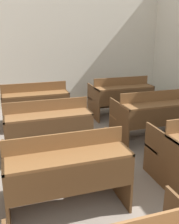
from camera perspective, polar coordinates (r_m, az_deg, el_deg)
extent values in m
cube|color=beige|center=(6.76, -13.42, 14.12)|extent=(7.16, 0.06, 3.14)
cube|color=#52351C|center=(3.02, -17.70, -14.98)|extent=(0.03, 0.81, 0.73)
cube|color=#52351C|center=(3.24, 5.98, -11.76)|extent=(0.03, 0.81, 0.73)
cube|color=brown|center=(2.70, -4.49, -9.71)|extent=(1.31, 0.36, 0.03)
cube|color=#52351C|center=(2.65, -3.51, -14.76)|extent=(1.25, 0.02, 0.33)
cube|color=brown|center=(2.80, -5.36, -6.28)|extent=(1.31, 0.02, 0.18)
cube|color=brown|center=(3.25, -6.34, -10.94)|extent=(1.31, 0.33, 0.03)
cube|color=#52351C|center=(3.38, -6.19, -14.70)|extent=(1.25, 0.04, 0.04)
cube|color=brown|center=(3.52, 15.34, -9.83)|extent=(0.03, 0.81, 0.73)
cube|color=brown|center=(4.26, -17.74, -5.02)|extent=(0.03, 0.81, 0.73)
cube|color=brown|center=(4.43, -0.99, -3.27)|extent=(0.03, 0.81, 0.73)
cube|color=brown|center=(3.97, -8.92, -0.69)|extent=(1.31, 0.36, 0.03)
cube|color=brown|center=(3.87, -8.39, -3.95)|extent=(1.25, 0.02, 0.33)
cube|color=brown|center=(4.10, -9.38, 1.41)|extent=(1.31, 0.02, 0.18)
cube|color=brown|center=(4.51, -9.71, -2.67)|extent=(1.31, 0.33, 0.03)
cube|color=brown|center=(4.60, -9.54, -5.62)|extent=(1.25, 0.04, 0.04)
cube|color=brown|center=(4.64, 6.37, -2.38)|extent=(0.03, 0.81, 0.73)
cube|color=brown|center=(4.64, 14.92, 1.64)|extent=(1.31, 0.36, 0.03)
cube|color=brown|center=(4.55, 15.87, -1.09)|extent=(1.25, 0.02, 0.33)
cube|color=brown|center=(4.75, 13.94, 3.40)|extent=(1.31, 0.02, 0.18)
cube|color=brown|center=(5.11, 11.85, -0.33)|extent=(1.31, 0.33, 0.03)
cube|color=brown|center=(5.19, 11.68, -2.98)|extent=(1.25, 0.04, 0.04)
cube|color=#52351D|center=(5.57, -18.28, 0.29)|extent=(0.03, 0.81, 0.73)
cube|color=#52351D|center=(5.69, -5.34, 1.50)|extent=(0.03, 0.81, 0.73)
cube|color=brown|center=(5.28, -11.69, 3.84)|extent=(1.31, 0.36, 0.03)
cube|color=#52351D|center=(5.17, -11.34, 1.49)|extent=(1.25, 0.02, 0.33)
cube|color=brown|center=(5.43, -11.97, 5.32)|extent=(1.31, 0.02, 0.18)
cube|color=brown|center=(5.82, -12.04, 1.89)|extent=(1.31, 0.33, 0.03)
cube|color=#52351D|center=(5.89, -11.88, -0.47)|extent=(1.25, 0.04, 0.04)
cube|color=brown|center=(5.89, 0.86, 2.14)|extent=(0.03, 0.81, 0.73)
cube|color=brown|center=(6.40, 11.80, 3.05)|extent=(0.03, 0.81, 0.73)
cube|color=brown|center=(5.83, 7.59, 5.36)|extent=(1.31, 0.36, 0.03)
cube|color=brown|center=(5.73, 8.24, 3.26)|extent=(1.25, 0.02, 0.33)
cube|color=brown|center=(5.96, 6.94, 6.68)|extent=(1.31, 0.02, 0.18)
cube|color=brown|center=(6.32, 5.67, 3.47)|extent=(1.31, 0.33, 0.03)
cube|color=brown|center=(6.39, 5.60, 1.27)|extent=(1.25, 0.04, 0.04)
cylinder|color=#1E6B33|center=(7.30, 13.90, 3.02)|extent=(0.24, 0.24, 0.30)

